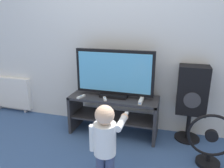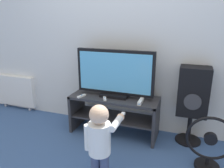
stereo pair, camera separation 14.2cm
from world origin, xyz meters
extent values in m
plane|color=#38568C|center=(0.00, 0.00, 0.00)|extent=(16.00, 16.00, 0.00)
cube|color=silver|center=(0.00, 0.50, 1.30)|extent=(10.00, 0.06, 2.60)
cube|color=#2D2D33|center=(0.00, 0.21, 0.49)|extent=(1.13, 0.42, 0.03)
cube|color=#2D2D33|center=(0.00, 0.21, 0.23)|extent=(1.09, 0.38, 0.02)
cube|color=#2D2D33|center=(-0.55, 0.21, 0.25)|extent=(0.04, 0.42, 0.51)
cube|color=#2D2D33|center=(0.55, 0.21, 0.25)|extent=(0.04, 0.42, 0.51)
cube|color=black|center=(0.00, 0.23, 0.53)|extent=(0.35, 0.20, 0.04)
cube|color=black|center=(0.00, 0.23, 0.83)|extent=(0.99, 0.05, 0.56)
cube|color=#59B2EA|center=(0.00, 0.20, 0.83)|extent=(0.92, 0.01, 0.49)
cube|color=white|center=(0.36, 0.12, 0.53)|extent=(0.04, 0.19, 0.04)
cube|color=#3F8CE5|center=(0.36, 0.03, 0.53)|extent=(0.03, 0.00, 0.01)
cube|color=white|center=(-0.39, 0.07, 0.52)|extent=(0.07, 0.13, 0.02)
cylinder|color=#337FD8|center=(-0.39, 0.07, 0.53)|extent=(0.01, 0.01, 0.00)
cube|color=white|center=(-0.08, 0.09, 0.52)|extent=(0.09, 0.13, 0.02)
cylinder|color=#337FD8|center=(-0.08, 0.09, 0.53)|extent=(0.01, 0.01, 0.00)
cylinder|color=#3F4C72|center=(0.14, -0.71, 0.16)|extent=(0.08, 0.08, 0.32)
cylinder|color=white|center=(0.18, -0.71, 0.47)|extent=(0.20, 0.20, 0.29)
sphere|color=beige|center=(0.18, -0.71, 0.70)|extent=(0.17, 0.17, 0.17)
cylinder|color=white|center=(0.07, -0.71, 0.46)|extent=(0.06, 0.06, 0.25)
cylinder|color=white|center=(0.30, -0.59, 0.58)|extent=(0.06, 0.25, 0.06)
sphere|color=beige|center=(0.30, -0.46, 0.58)|extent=(0.07, 0.07, 0.07)
cube|color=white|center=(0.30, -0.42, 0.58)|extent=(0.03, 0.13, 0.02)
cylinder|color=black|center=(0.94, 0.32, 0.01)|extent=(0.31, 0.31, 0.02)
cylinder|color=black|center=(0.94, 0.32, 0.18)|extent=(0.05, 0.05, 0.36)
cube|color=black|center=(0.94, 0.32, 0.66)|extent=(0.34, 0.25, 0.58)
cylinder|color=#38383D|center=(0.94, 0.20, 0.57)|extent=(0.19, 0.01, 0.19)
cylinder|color=black|center=(1.13, -0.15, 0.02)|extent=(0.24, 0.24, 0.04)
cylinder|color=black|center=(1.13, -0.15, 0.08)|extent=(0.04, 0.04, 0.08)
torus|color=black|center=(1.13, -0.15, 0.34)|extent=(0.47, 0.03, 0.47)
cylinder|color=black|center=(1.13, -0.15, 0.34)|extent=(0.12, 0.05, 0.12)
cube|color=white|center=(-1.81, 0.43, 0.31)|extent=(0.73, 0.08, 0.50)
cube|color=silver|center=(-2.06, 0.43, 0.03)|extent=(0.03, 0.05, 0.06)
cube|color=silver|center=(-1.55, 0.43, 0.03)|extent=(0.03, 0.05, 0.06)
camera|label=1|loc=(0.72, -2.30, 1.49)|focal=35.00mm
camera|label=2|loc=(0.85, -2.25, 1.49)|focal=35.00mm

